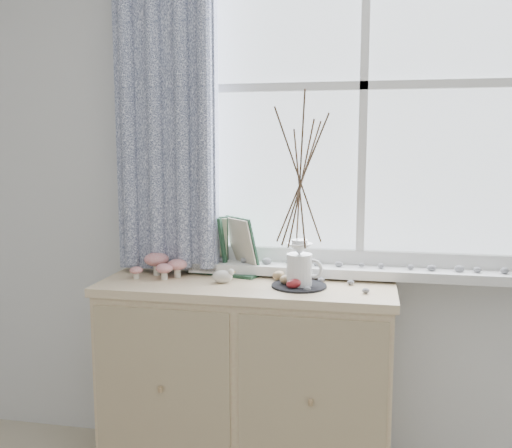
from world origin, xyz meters
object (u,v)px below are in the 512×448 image
object	(u,v)px
sideboard	(246,382)
toadstool_cluster	(161,264)
twig_pitcher	(300,176)
botanical_book	(222,246)

from	to	relation	value
sideboard	toadstool_cluster	world-z (taller)	toadstool_cluster
sideboard	twig_pitcher	distance (m)	0.89
botanical_book	twig_pitcher	xyz separation A→B (m)	(0.35, -0.13, 0.31)
botanical_book	toadstool_cluster	size ratio (longest dim) A/B	1.63
sideboard	botanical_book	world-z (taller)	botanical_book
botanical_book	toadstool_cluster	distance (m)	0.27
sideboard	twig_pitcher	bearing A→B (deg)	-5.86
botanical_book	twig_pitcher	world-z (taller)	twig_pitcher
sideboard	twig_pitcher	world-z (taller)	twig_pitcher
botanical_book	twig_pitcher	distance (m)	0.49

